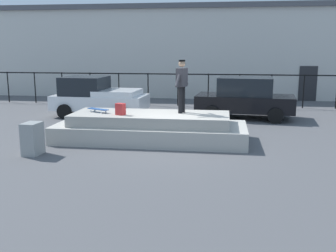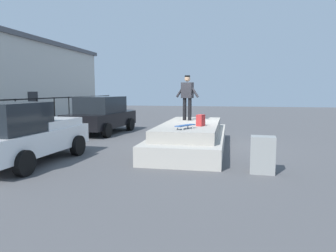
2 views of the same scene
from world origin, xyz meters
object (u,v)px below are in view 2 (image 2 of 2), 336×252
skateboarder (187,94)px  skateboard (185,126)px  car_black_sedan_mid (101,115)px  car_white_pickup_near (19,133)px  backpack (201,120)px  utility_box (263,155)px

skateboarder → skateboard: skateboarder is taller
car_black_sedan_mid → skateboarder: bearing=-116.6°
skateboard → car_black_sedan_mid: size_ratio=0.19×
car_white_pickup_near → skateboarder: bearing=-44.7°
skateboarder → skateboard: bearing=-173.5°
skateboarder → backpack: skateboarder is taller
skateboard → utility_box: bearing=-120.6°
skateboard → car_black_sedan_mid: 6.98m
backpack → car_white_pickup_near: size_ratio=0.09×
skateboard → car_black_sedan_mid: car_black_sedan_mid is taller
skateboard → utility_box: 2.55m
skateboard → utility_box: skateboard is taller
car_black_sedan_mid → skateboard: bearing=-136.0°
car_white_pickup_near → car_black_sedan_mid: 6.53m
car_white_pickup_near → utility_box: (0.24, -6.67, -0.41)m
car_black_sedan_mid → utility_box: 9.41m
car_white_pickup_near → backpack: bearing=-64.2°
skateboard → backpack: (0.87, -0.38, 0.09)m
skateboard → car_white_pickup_near: 4.78m
car_white_pickup_near → car_black_sedan_mid: (6.53, 0.32, 0.02)m
skateboard → car_white_pickup_near: car_white_pickup_near is taller
car_white_pickup_near → utility_box: car_white_pickup_near is taller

